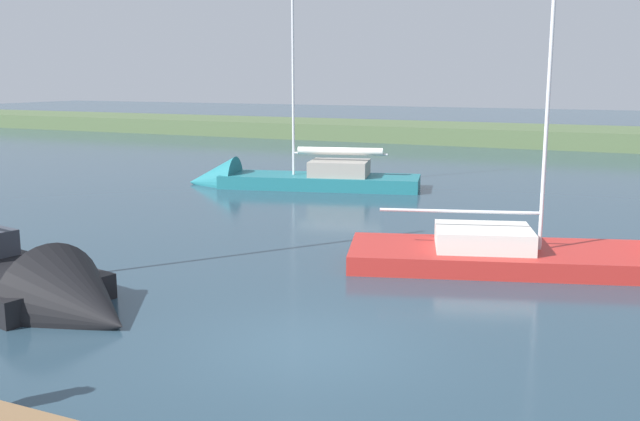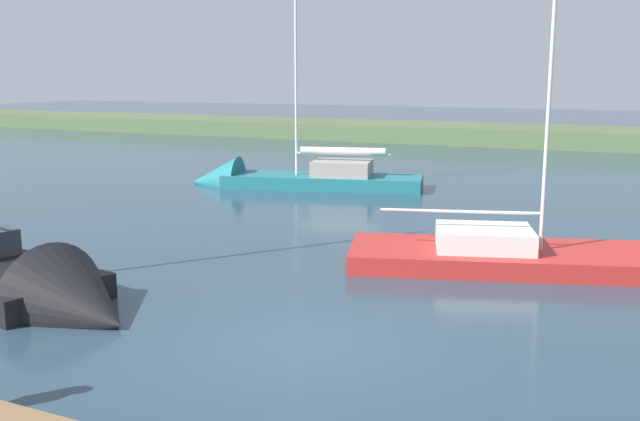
# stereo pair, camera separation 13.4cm
# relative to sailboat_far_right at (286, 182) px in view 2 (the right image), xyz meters

# --- Properties ---
(ground_plane) EXTENTS (200.00, 200.00, 0.00)m
(ground_plane) POSITION_rel_sailboat_far_right_xyz_m (-9.09, 16.36, -0.20)
(ground_plane) COLOR #263D4C
(far_shoreline) EXTENTS (180.00, 8.00, 2.40)m
(far_shoreline) POSITION_rel_sailboat_far_right_xyz_m (-9.09, -25.13, -0.20)
(far_shoreline) COLOR #4C603D
(far_shoreline) RESTS_ON ground_plane
(sailboat_far_right) EXTENTS (10.40, 4.77, 11.26)m
(sailboat_far_right) POSITION_rel_sailboat_far_right_xyz_m (0.00, 0.00, 0.00)
(sailboat_far_right) COLOR #1E6B75
(sailboat_far_right) RESTS_ON ground_plane
(sailboat_near_dock) EXTENTS (10.70, 5.78, 10.73)m
(sailboat_near_dock) POSITION_rel_sailboat_far_right_xyz_m (-13.60, 8.59, -0.12)
(sailboat_near_dock) COLOR #B22823
(sailboat_near_dock) RESTS_ON ground_plane
(sailboat_far_left) EXTENTS (10.49, 4.56, 11.03)m
(sailboat_far_left) POSITION_rel_sailboat_far_right_xyz_m (-1.52, 16.29, -0.00)
(sailboat_far_left) COLOR black
(sailboat_far_left) RESTS_ON ground_plane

